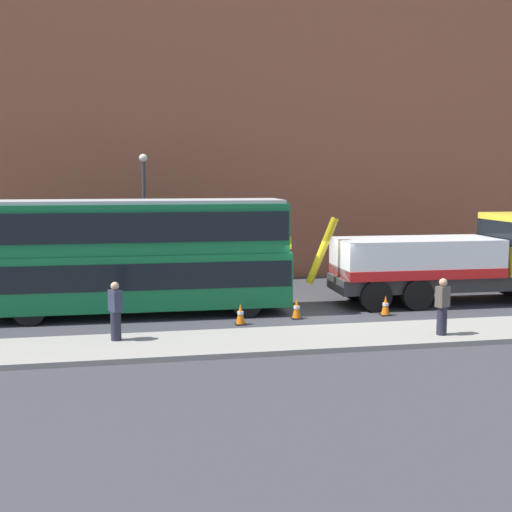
# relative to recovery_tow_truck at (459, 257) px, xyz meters

# --- Properties ---
(ground_plane) EXTENTS (120.00, 120.00, 0.00)m
(ground_plane) POSITION_rel_recovery_tow_truck_xyz_m (-5.95, -0.45, -1.76)
(ground_plane) COLOR #38383D
(near_kerb) EXTENTS (60.00, 2.80, 0.15)m
(near_kerb) POSITION_rel_recovery_tow_truck_xyz_m (-5.95, -4.65, -1.68)
(near_kerb) COLOR gray
(near_kerb) RESTS_ON ground_plane
(building_facade) EXTENTS (60.00, 1.50, 16.00)m
(building_facade) POSITION_rel_recovery_tow_truck_xyz_m (-5.95, 7.76, 6.31)
(building_facade) COLOR #935138
(building_facade) RESTS_ON ground_plane
(recovery_tow_truck) EXTENTS (10.16, 2.77, 3.67)m
(recovery_tow_truck) POSITION_rel_recovery_tow_truck_xyz_m (0.00, 0.00, 0.00)
(recovery_tow_truck) COLOR #2D2D2D
(recovery_tow_truck) RESTS_ON ground_plane
(double_decker_bus) EXTENTS (11.08, 2.72, 4.06)m
(double_decker_bus) POSITION_rel_recovery_tow_truck_xyz_m (-12.42, 0.01, 0.47)
(double_decker_bus) COLOR #146B38
(double_decker_bus) RESTS_ON ground_plane
(pedestrian_onlooker) EXTENTS (0.43, 0.48, 1.71)m
(pedestrian_onlooker) POSITION_rel_recovery_tow_truck_xyz_m (-12.89, -4.05, -0.77)
(pedestrian_onlooker) COLOR #232333
(pedestrian_onlooker) RESTS_ON near_kerb
(pedestrian_bystander) EXTENTS (0.47, 0.41, 1.71)m
(pedestrian_bystander) POSITION_rel_recovery_tow_truck_xyz_m (-3.33, -5.20, -0.77)
(pedestrian_bystander) COLOR #232333
(pedestrian_bystander) RESTS_ON near_kerb
(traffic_cone_near_bus) EXTENTS (0.36, 0.36, 0.72)m
(traffic_cone_near_bus) POSITION_rel_recovery_tow_truck_xyz_m (-8.93, -2.15, -1.42)
(traffic_cone_near_bus) COLOR orange
(traffic_cone_near_bus) RESTS_ON ground_plane
(traffic_cone_midway) EXTENTS (0.36, 0.36, 0.72)m
(traffic_cone_midway) POSITION_rel_recovery_tow_truck_xyz_m (-6.89, -1.63, -1.42)
(traffic_cone_midway) COLOR orange
(traffic_cone_midway) RESTS_ON ground_plane
(traffic_cone_near_truck) EXTENTS (0.36, 0.36, 0.72)m
(traffic_cone_near_truck) POSITION_rel_recovery_tow_truck_xyz_m (-3.68, -1.71, -1.42)
(traffic_cone_near_truck) COLOR orange
(traffic_cone_near_truck) RESTS_ON ground_plane
(street_lamp) EXTENTS (0.36, 0.36, 5.83)m
(street_lamp) POSITION_rel_recovery_tow_truck_xyz_m (-11.87, 5.56, 1.71)
(street_lamp) COLOR #38383D
(street_lamp) RESTS_ON ground_plane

